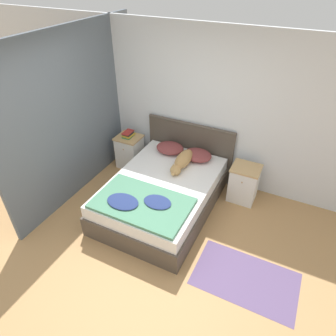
% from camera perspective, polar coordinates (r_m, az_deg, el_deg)
% --- Properties ---
extents(ground_plane, '(16.00, 16.00, 0.00)m').
position_cam_1_polar(ground_plane, '(4.20, -6.13, -16.13)').
color(ground_plane, tan).
extents(wall_back, '(9.00, 0.06, 2.55)m').
position_cam_1_polar(wall_back, '(4.96, 6.08, 11.37)').
color(wall_back, silver).
rests_on(wall_back, ground_plane).
extents(wall_side_left, '(0.06, 3.10, 2.55)m').
position_cam_1_polar(wall_side_left, '(4.90, -16.91, 9.75)').
color(wall_side_left, slate).
rests_on(wall_side_left, ground_plane).
extents(bed, '(1.48, 2.07, 0.53)m').
position_cam_1_polar(bed, '(4.65, -1.14, -5.02)').
color(bed, '#4C4238').
rests_on(bed, ground_plane).
extents(headboard, '(1.56, 0.06, 1.01)m').
position_cam_1_polar(headboard, '(5.28, 4.12, 3.89)').
color(headboard, '#4C4238').
rests_on(headboard, ground_plane).
extents(nightstand_left, '(0.44, 0.40, 0.62)m').
position_cam_1_polar(nightstand_left, '(5.61, -7.30, 3.16)').
color(nightstand_left, white).
rests_on(nightstand_left, ground_plane).
extents(nightstand_right, '(0.44, 0.40, 0.62)m').
position_cam_1_polar(nightstand_right, '(4.94, 14.22, -2.82)').
color(nightstand_right, white).
rests_on(nightstand_right, ground_plane).
extents(pillow_left, '(0.48, 0.39, 0.14)m').
position_cam_1_polar(pillow_left, '(5.12, 0.37, 3.84)').
color(pillow_left, brown).
rests_on(pillow_left, bed).
extents(pillow_right, '(0.48, 0.39, 0.14)m').
position_cam_1_polar(pillow_right, '(4.95, 5.61, 2.47)').
color(pillow_right, brown).
rests_on(pillow_right, bed).
extents(quilt, '(1.30, 0.80, 0.08)m').
position_cam_1_polar(quilt, '(4.08, -5.15, -6.63)').
color(quilt, '#4C8466').
rests_on(quilt, bed).
extents(dog, '(0.22, 0.76, 0.21)m').
position_cam_1_polar(dog, '(4.74, 2.78, 1.35)').
color(dog, tan).
rests_on(dog, bed).
extents(book_stack, '(0.17, 0.24, 0.10)m').
position_cam_1_polar(book_stack, '(5.43, -7.58, 6.40)').
color(book_stack, '#337547').
rests_on(book_stack, nightstand_left).
extents(rug, '(1.26, 0.77, 0.00)m').
position_cam_1_polar(rug, '(4.08, 14.53, -19.74)').
color(rug, '#604C75').
rests_on(rug, ground_plane).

